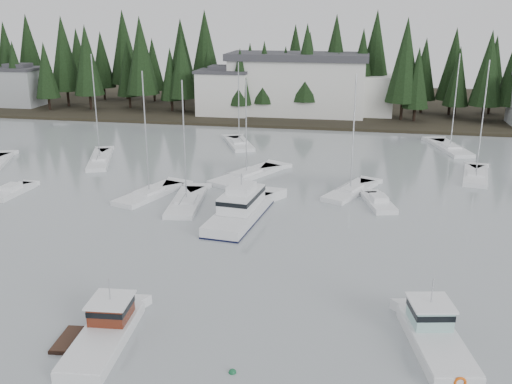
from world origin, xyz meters
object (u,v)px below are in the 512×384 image
cabin_cruiser_center (240,211)px  sailboat_10 (100,161)px  lobster_boat_brown (104,333)px  sailboat_2 (350,192)px  sailboat_7 (450,149)px  runabout_0 (12,192)px  sailboat_5 (239,145)px  runabout_1 (379,204)px  sailboat_1 (475,177)px  sailboat_11 (149,195)px  house_west (224,91)px  house_far_west (20,86)px  sailboat_12 (187,204)px  harbor_inn (309,85)px  lobster_boat_teal (434,338)px  sailboat_0 (246,177)px

cabin_cruiser_center → sailboat_10: sailboat_10 is taller
lobster_boat_brown → sailboat_2: (13.47, 31.61, -0.37)m
sailboat_7 → runabout_0: bearing=106.8°
sailboat_5 → runabout_1: sailboat_5 is taller
lobster_boat_brown → cabin_cruiser_center: size_ratio=0.70×
sailboat_2 → runabout_0: (-35.51, -6.99, 0.05)m
sailboat_1 → sailboat_11: size_ratio=1.04×
house_west → sailboat_5: size_ratio=0.77×
house_far_west → runabout_0: (30.67, -50.87, -4.27)m
sailboat_5 → sailboat_7: 29.84m
house_far_west → sailboat_12: size_ratio=0.65×
harbor_inn → cabin_cruiser_center: (-0.80, -54.97, -5.04)m
sailboat_12 → sailboat_5: bearing=-5.7°
house_west → cabin_cruiser_center: house_west is taller
sailboat_7 → sailboat_11: sailboat_7 is taller
lobster_boat_brown → lobster_boat_teal: bearing=-85.8°
sailboat_2 → sailboat_1: bearing=-33.9°
house_west → sailboat_7: sailboat_7 is taller
cabin_cruiser_center → harbor_inn: bearing=5.3°
lobster_boat_teal → sailboat_10: size_ratio=0.57×
house_far_west → sailboat_5: (49.62, -24.11, -4.34)m
sailboat_5 → sailboat_10: 19.97m
sailboat_11 → runabout_0: bearing=116.1°
cabin_cruiser_center → house_west: bearing=21.6°
lobster_boat_teal → lobster_boat_brown: bearing=87.6°
lobster_boat_brown → runabout_1: (16.39, 28.16, -0.32)m
sailboat_5 → runabout_0: 32.79m
lobster_boat_brown → cabin_cruiser_center: bearing=-14.1°
house_far_west → sailboat_2: sailboat_2 is taller
sailboat_1 → sailboat_11: 37.58m
sailboat_0 → sailboat_1: bearing=-52.2°
house_west → sailboat_7: 42.18m
house_far_west → sailboat_11: bearing=-47.1°
house_west → harbor_inn: (15.04, 3.34, 1.12)m
sailboat_7 → lobster_boat_teal: bearing=157.2°
house_west → sailboat_11: 47.26m
lobster_boat_teal → sailboat_1: 38.14m
sailboat_1 → sailboat_12: bearing=127.1°
cabin_cruiser_center → runabout_0: cabin_cruiser_center is taller
sailboat_2 → runabout_1: bearing=-114.9°
house_west → cabin_cruiser_center: bearing=-74.6°
harbor_inn → sailboat_2: 46.49m
harbor_inn → sailboat_7: 32.14m
lobster_boat_brown → sailboat_12: sailboat_12 is taller
house_far_west → lobster_boat_teal: 102.15m
lobster_boat_brown → sailboat_1: sailboat_1 is taller
sailboat_7 → runabout_0: size_ratio=2.32×
sailboat_11 → runabout_0: (-14.72, -1.96, 0.06)m
sailboat_0 → runabout_0: 25.75m
harbor_inn → lobster_boat_brown: (-4.33, -76.83, -5.33)m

